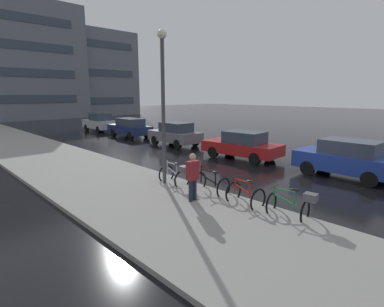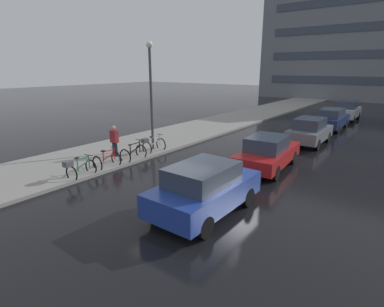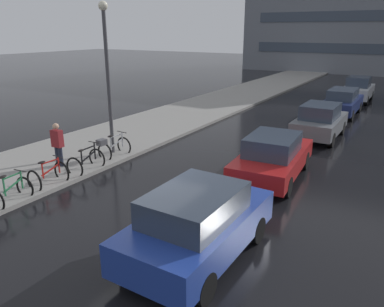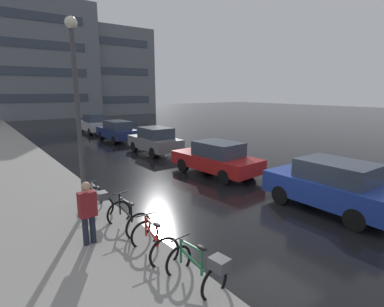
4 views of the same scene
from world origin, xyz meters
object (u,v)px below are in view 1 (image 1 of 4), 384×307
Objects in this scene: bicycle_nearest at (293,204)px; bicycle_second at (245,195)px; car_blue at (347,158)px; car_grey at (175,134)px; bicycle_third at (211,184)px; streetlamp at (163,94)px; car_navy at (130,127)px; car_red at (242,145)px; car_silver at (100,122)px; bicycle_farthest at (176,174)px; pedestrian at (193,176)px.

bicycle_second is (-0.14, 1.56, -0.09)m from bicycle_nearest.
car_blue is 11.32m from car_grey.
bicycle_third is 3.74m from streetlamp.
car_navy is at bearing 90.41° from car_grey.
car_red is (5.72, 6.06, 0.28)m from bicycle_nearest.
bicycle_second is at bearing -120.05° from car_grey.
bicycle_nearest is at bearing -108.25° from car_navy.
car_navy is (5.91, 14.64, 0.39)m from bicycle_third.
car_navy is 5.41m from car_silver.
bicycle_farthest is at bearing -108.72° from car_silver.
pedestrian is (-1.12, -0.22, 0.56)m from bicycle_third.
streetlamp is at bearing 75.19° from pedestrian.
bicycle_second is 12.05m from car_grey.
bicycle_second is at bearing -92.94° from bicycle_third.
car_blue reaches higher than car_navy.
car_grey is at bearing 46.78° from streetlamp.
pedestrian is at bearing 128.24° from bicycle_second.
pedestrian is at bearing 162.58° from car_blue.
streetlamp is at bearing -116.98° from car_navy.
bicycle_third reaches higher than bicycle_nearest.
car_grey is 0.68× the size of streetlamp.
car_navy is at bearing 68.02° from bicycle_third.
car_grey reaches higher than car_navy.
bicycle_farthest is at bearing -50.77° from streetlamp.
car_red is at bearing 92.17° from car_blue.
car_red reaches higher than bicycle_second.
car_silver is at bearing 89.79° from car_grey.
car_navy is (0.14, 11.69, 0.03)m from car_red.
bicycle_second is 0.25× the size of car_navy.
bicycle_second is at bearing -86.74° from bicycle_farthest.
car_grey is 11.18m from car_silver.
streetlamp reaches higher than car_navy.
pedestrian is at bearing -104.81° from streetlamp.
bicycle_nearest is 0.31× the size of car_red.
car_blue is 8.33m from streetlamp.
car_silver is at bearing 89.14° from car_navy.
car_navy is 14.50m from streetlamp.
car_grey is 2.29× the size of pedestrian.
bicycle_third is at bearing -80.81° from bicycle_farthest.
pedestrian is (-7.08, -9.09, 0.15)m from car_grey.
pedestrian reaches higher than car_navy.
bicycle_farthest is 0.31× the size of car_red.
car_blue reaches higher than bicycle_nearest.
car_blue reaches higher than car_red.
bicycle_nearest is 5.95m from streetlamp.
car_red is 1.14× the size of car_grey.
car_blue reaches higher than car_grey.
pedestrian is (-0.87, -1.82, 0.47)m from bicycle_farthest.
car_grey is (-0.03, 11.32, -0.02)m from car_blue.
pedestrian reaches higher than bicycle_third.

